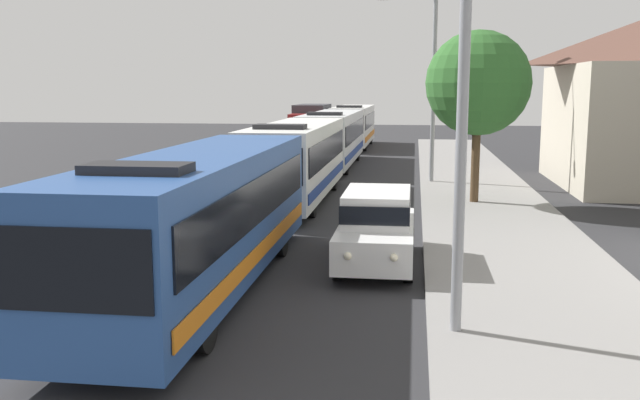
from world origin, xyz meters
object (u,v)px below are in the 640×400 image
at_px(streetlamp_near, 465,39).
at_px(streetlamp_mid, 434,68).
at_px(bus_second_in_line, 297,159).
at_px(box_truck_oncoming, 311,124).
at_px(bus_middle, 333,137).
at_px(white_suv, 377,225).
at_px(roadside_tree, 478,83).
at_px(bus_fourth_in_line, 353,125).
at_px(bus_lead, 203,215).

height_order(streetlamp_near, streetlamp_mid, streetlamp_mid).
relative_size(bus_second_in_line, box_truck_oncoming, 1.58).
bearing_deg(bus_middle, white_suv, -80.38).
height_order(bus_second_in_line, bus_middle, same).
distance_m(white_suv, roadside_tree, 10.63).
bearing_deg(streetlamp_mid, bus_second_in_line, -134.26).
distance_m(streetlamp_mid, roadside_tree, 5.91).
xyz_separation_m(bus_fourth_in_line, streetlamp_mid, (5.40, -19.66, 3.64)).
height_order(bus_lead, bus_fourth_in_line, same).
relative_size(bus_middle, streetlamp_mid, 1.40).
height_order(bus_lead, bus_second_in_line, same).
xyz_separation_m(box_truck_oncoming, streetlamp_near, (8.70, -40.30, 3.57)).
height_order(bus_middle, streetlamp_mid, streetlamp_mid).
xyz_separation_m(bus_second_in_line, bus_fourth_in_line, (-0.00, 25.20, -0.00)).
height_order(bus_fourth_in_line, roadside_tree, roadside_tree).
distance_m(bus_second_in_line, roadside_tree, 7.49).
xyz_separation_m(bus_middle, streetlamp_near, (5.40, -26.80, 3.58)).
bearing_deg(bus_fourth_in_line, bus_lead, -90.00).
distance_m(bus_lead, bus_second_in_line, 12.27).
xyz_separation_m(bus_lead, roadside_tree, (6.90, 12.14, 2.92)).
xyz_separation_m(white_suv, roadside_tree, (3.20, 9.48, 3.58)).
xyz_separation_m(bus_lead, bus_middle, (0.00, 24.47, 0.00)).
relative_size(bus_fourth_in_line, white_suv, 2.29).
bearing_deg(roadside_tree, bus_lead, -119.60).
relative_size(bus_lead, streetlamp_near, 1.41).
bearing_deg(bus_fourth_in_line, box_truck_oncoming, 171.54).
xyz_separation_m(bus_middle, roadside_tree, (6.90, -12.33, 2.92)).
distance_m(streetlamp_near, streetlamp_mid, 20.15).
distance_m(bus_second_in_line, streetlamp_near, 15.98).
bearing_deg(bus_second_in_line, bus_lead, -90.00).
relative_size(white_suv, roadside_tree, 0.74).
distance_m(white_suv, streetlamp_near, 6.77).
xyz_separation_m(bus_fourth_in_line, roadside_tree, (6.90, -25.33, 2.92)).
bearing_deg(streetlamp_mid, white_suv, -96.40).
bearing_deg(bus_fourth_in_line, white_suv, -83.94).
distance_m(bus_fourth_in_line, white_suv, 35.02).
bearing_deg(roadside_tree, streetlamp_mid, 104.80).
bearing_deg(bus_middle, bus_second_in_line, -90.00).
distance_m(bus_second_in_line, bus_middle, 12.20).
height_order(bus_fourth_in_line, white_suv, bus_fourth_in_line).
xyz_separation_m(white_suv, streetlamp_near, (1.70, -5.00, 4.24)).
relative_size(bus_lead, roadside_tree, 1.83).
bearing_deg(box_truck_oncoming, streetlamp_mid, -66.65).
bearing_deg(roadside_tree, bus_middle, 119.23).
bearing_deg(bus_second_in_line, roadside_tree, -1.09).
relative_size(bus_lead, streetlamp_mid, 1.37).
xyz_separation_m(bus_second_in_line, streetlamp_near, (5.40, -14.61, 3.58)).
height_order(bus_middle, bus_fourth_in_line, same).
bearing_deg(bus_second_in_line, streetlamp_near, -69.72).
bearing_deg(bus_fourth_in_line, streetlamp_near, -82.28).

